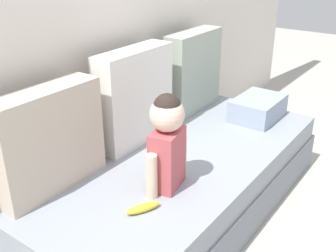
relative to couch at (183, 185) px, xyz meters
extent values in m
plane|color=#B2ADA3|center=(0.00, 0.00, -0.19)|extent=(12.00, 12.00, 0.00)
cube|color=silver|center=(0.00, 0.59, 0.96)|extent=(5.30, 0.10, 2.32)
cube|color=gray|center=(0.00, 0.00, -0.07)|extent=(2.10, 0.92, 0.25)
cube|color=#8C939E|center=(0.00, 0.00, 0.13)|extent=(2.04, 0.89, 0.15)
cube|color=#C1B29E|center=(-0.65, 0.36, 0.46)|extent=(0.59, 0.16, 0.52)
cube|color=silver|center=(0.00, 0.36, 0.49)|extent=(0.56, 0.16, 0.58)
cube|color=#99A393|center=(0.65, 0.36, 0.49)|extent=(0.52, 0.16, 0.58)
cube|color=#B24C51|center=(-0.31, -0.11, 0.36)|extent=(0.22, 0.17, 0.31)
sphere|color=beige|center=(-0.31, -0.11, 0.60)|extent=(0.17, 0.17, 0.17)
sphere|color=#2D231E|center=(-0.31, -0.11, 0.64)|extent=(0.13, 0.13, 0.13)
cylinder|color=beige|center=(-0.44, -0.11, 0.32)|extent=(0.06, 0.06, 0.23)
cylinder|color=beige|center=(-0.19, -0.11, 0.32)|extent=(0.06, 0.06, 0.23)
ellipsoid|color=yellow|center=(-0.56, -0.15, 0.22)|extent=(0.17, 0.11, 0.04)
cube|color=#8E9EB2|center=(0.77, -0.12, 0.28)|extent=(0.40, 0.28, 0.15)
camera|label=1|loc=(-1.74, -1.14, 1.34)|focal=43.10mm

